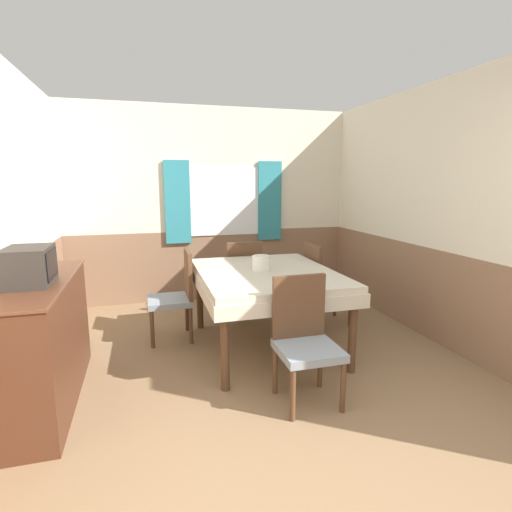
% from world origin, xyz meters
% --- Properties ---
extents(wall_back, '(4.23, 0.10, 2.60)m').
position_xyz_m(wall_back, '(0.01, 4.25, 1.30)').
color(wall_back, silver).
rests_on(wall_back, ground_plane).
extents(wall_right, '(0.05, 4.63, 2.60)m').
position_xyz_m(wall_right, '(1.94, 2.12, 1.30)').
color(wall_right, silver).
rests_on(wall_right, ground_plane).
extents(dining_table, '(1.30, 1.61, 0.78)m').
position_xyz_m(dining_table, '(0.20, 2.39, 0.68)').
color(dining_table, beige).
rests_on(dining_table, ground_plane).
extents(chair_head_near, '(0.44, 0.44, 0.93)m').
position_xyz_m(chair_head_near, '(0.20, 1.41, 0.49)').
color(chair_head_near, brown).
rests_on(chair_head_near, ground_plane).
extents(chair_left_far, '(0.44, 0.44, 0.93)m').
position_xyz_m(chair_left_far, '(-0.62, 2.86, 0.49)').
color(chair_left_far, brown).
rests_on(chair_left_far, ground_plane).
extents(chair_right_far, '(0.44, 0.44, 0.93)m').
position_xyz_m(chair_right_far, '(1.03, 2.86, 0.49)').
color(chair_right_far, brown).
rests_on(chair_right_far, ground_plane).
extents(chair_head_window, '(0.44, 0.44, 0.93)m').
position_xyz_m(chair_head_window, '(0.20, 3.36, 0.49)').
color(chair_head_window, brown).
rests_on(chair_head_window, ground_plane).
extents(sideboard, '(0.46, 1.50, 0.93)m').
position_xyz_m(sideboard, '(-1.67, 1.89, 0.47)').
color(sideboard, '#4C2819').
rests_on(sideboard, ground_plane).
extents(tv, '(0.29, 0.38, 0.26)m').
position_xyz_m(tv, '(-1.67, 1.77, 1.06)').
color(tv, '#2D2823').
rests_on(tv, sideboard).
extents(vase, '(0.17, 0.17, 0.14)m').
position_xyz_m(vase, '(0.17, 2.44, 0.85)').
color(vase, silver).
rests_on(vase, dining_table).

